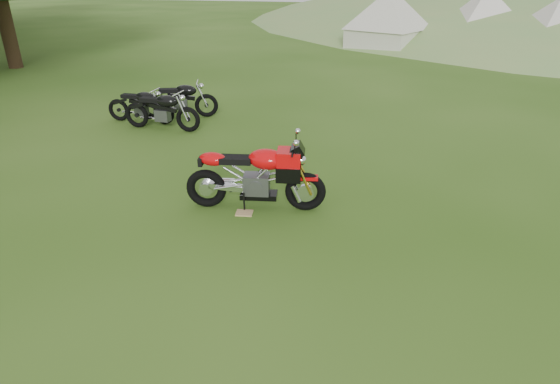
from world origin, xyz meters
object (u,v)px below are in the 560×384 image
(sport_motorcycle, at_px, (255,172))
(vintage_moto_b, at_px, (161,110))
(tent_mid, at_px, (483,19))
(plywood_board, at_px, (244,213))
(tent_right, at_px, (555,26))
(tent_left, at_px, (388,20))
(vintage_moto_c, at_px, (140,105))
(vintage_moto_d, at_px, (180,99))

(sport_motorcycle, distance_m, vintage_moto_b, 5.08)
(vintage_moto_b, bearing_deg, tent_mid, 61.95)
(plywood_board, bearing_deg, tent_right, 65.46)
(tent_left, bearing_deg, vintage_moto_b, -81.64)
(sport_motorcycle, relative_size, plywood_board, 8.07)
(vintage_moto_c, distance_m, tent_right, 20.21)
(vintage_moto_b, height_order, vintage_moto_c, vintage_moto_b)
(sport_motorcycle, bearing_deg, vintage_moto_d, 117.40)
(plywood_board, xyz_separation_m, vintage_moto_b, (-3.50, 3.81, 0.51))
(plywood_board, height_order, vintage_moto_c, vintage_moto_c)
(vintage_moto_c, relative_size, vintage_moto_d, 0.92)
(vintage_moto_c, relative_size, tent_left, 0.57)
(tent_left, bearing_deg, vintage_moto_c, -84.94)
(plywood_board, xyz_separation_m, tent_left, (1.11, 19.54, 1.40))
(plywood_board, height_order, tent_left, tent_left)
(vintage_moto_c, bearing_deg, vintage_moto_b, -28.24)
(sport_motorcycle, distance_m, tent_right, 21.14)
(vintage_moto_b, relative_size, tent_right, 0.66)
(tent_left, xyz_separation_m, tent_right, (7.78, -0.07, -0.10))
(vintage_moto_b, distance_m, vintage_moto_c, 0.95)
(vintage_moto_b, xyz_separation_m, vintage_moto_c, (-0.85, 0.43, -0.04))
(vintage_moto_d, bearing_deg, sport_motorcycle, -72.30)
(vintage_moto_c, bearing_deg, vintage_moto_d, 39.47)
(sport_motorcycle, height_order, tent_right, tent_right)
(tent_left, relative_size, tent_right, 1.07)
(vintage_moto_c, bearing_deg, sport_motorcycle, -43.22)
(vintage_moto_d, bearing_deg, plywood_board, -74.68)
(vintage_moto_d, distance_m, tent_right, 19.16)
(sport_motorcycle, relative_size, vintage_moto_c, 1.22)
(plywood_board, distance_m, vintage_moto_b, 5.20)
(vintage_moto_c, xyz_separation_m, tent_right, (13.24, 15.24, 0.83))
(vintage_moto_b, relative_size, tent_left, 0.61)
(vintage_moto_b, xyz_separation_m, tent_mid, (9.43, 17.79, 0.89))
(vintage_moto_b, relative_size, tent_mid, 0.61)
(vintage_moto_c, height_order, vintage_moto_d, vintage_moto_d)
(plywood_board, relative_size, vintage_moto_b, 0.14)
(tent_right, bearing_deg, sport_motorcycle, -133.78)
(vintage_moto_c, distance_m, vintage_moto_d, 1.06)
(vintage_moto_d, xyz_separation_m, tent_right, (12.44, 14.55, 0.79))
(tent_left, xyz_separation_m, tent_mid, (4.81, 2.05, 0.01))
(plywood_board, bearing_deg, tent_left, 86.76)
(tent_mid, xyz_separation_m, tent_right, (2.97, -2.11, -0.10))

